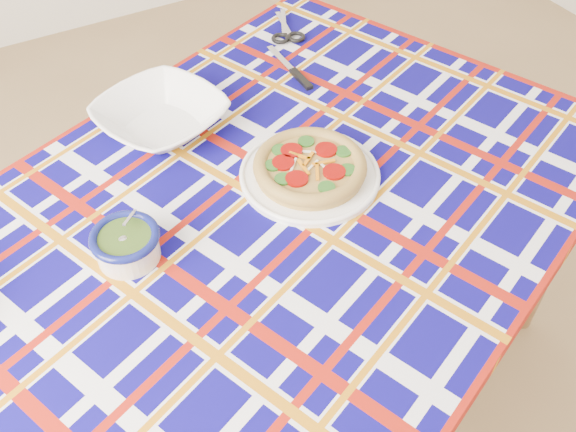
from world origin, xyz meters
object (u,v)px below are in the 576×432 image
main_focaccia_plate (310,167)px  serving_bowl (161,117)px  dining_table (247,254)px  pesto_bowl (126,243)px

main_focaccia_plate → serving_bowl: size_ratio=1.11×
dining_table → main_focaccia_plate: bearing=-3.1°
main_focaccia_plate → serving_bowl: (-0.20, 0.29, 0.00)m
dining_table → serving_bowl: (-0.02, 0.35, 0.11)m
main_focaccia_plate → serving_bowl: 0.35m
serving_bowl → dining_table: bearing=-86.3°
main_focaccia_plate → serving_bowl: serving_bowl is taller
dining_table → main_focaccia_plate: size_ratio=6.19×
dining_table → serving_bowl: serving_bowl is taller
pesto_bowl → dining_table: bearing=-10.6°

